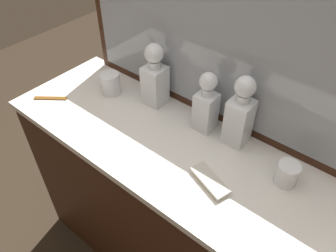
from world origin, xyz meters
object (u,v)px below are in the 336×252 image
Objects in this scene: crystal_decanter_rear at (239,118)px; crystal_tumbler_center at (287,175)px; silver_brush_right at (210,181)px; crystal_tumbler_left at (111,84)px; crystal_decanter_center at (155,80)px; crystal_decanter_left at (206,107)px; tortoiseshell_comb at (51,98)px.

crystal_tumbler_center is (0.23, -0.07, -0.08)m from crystal_decanter_rear.
crystal_tumbler_left is at bearing 166.60° from silver_brush_right.
crystal_decanter_center is 0.23m from crystal_tumbler_left.
silver_brush_right is (0.04, -0.24, -0.11)m from crystal_decanter_rear.
crystal_decanter_rear is 1.78× the size of silver_brush_right.
crystal_decanter_rear reaches higher than silver_brush_right.
crystal_decanter_left is 0.71m from tortoiseshell_comb.
crystal_tumbler_left is at bearing -178.96° from crystal_tumbler_center.
crystal_decanter_left is 1.56× the size of silver_brush_right.
crystal_tumbler_left is at bearing -171.15° from crystal_decanter_left.
crystal_decanter_left is at bearing 171.27° from crystal_tumbler_center.
silver_brush_right is (0.18, -0.23, -0.09)m from crystal_decanter_left.
crystal_decanter_center is 2.85× the size of crystal_tumbler_left.
silver_brush_right is at bearing -27.29° from crystal_decanter_center.
crystal_decanter_left is 3.07× the size of crystal_tumbler_center.
crystal_tumbler_center is at bearing -16.18° from crystal_decanter_rear.
crystal_decanter_rear reaches higher than crystal_decanter_left.
crystal_decanter_left reaches higher than crystal_tumbler_left.
crystal_tumbler_center is at bearing 41.08° from silver_brush_right.
crystal_tumbler_left reaches higher than silver_brush_right.
crystal_decanter_center is 3.37× the size of crystal_tumbler_center.
crystal_decanter_center is at bearing 152.71° from silver_brush_right.
crystal_decanter_center is 0.64m from crystal_tumbler_center.
crystal_decanter_center is at bearing 174.65° from crystal_tumbler_center.
tortoiseshell_comb is at bearing -156.40° from crystal_decanter_left.
crystal_decanter_rear is at bearing 20.46° from tortoiseshell_comb.
crystal_decanter_center is 2.18× the size of tortoiseshell_comb.
crystal_decanter_left is 1.99× the size of tortoiseshell_comb.
crystal_decanter_center is 1.10× the size of crystal_decanter_left.
crystal_decanter_left is 0.48m from crystal_tumbler_left.
crystal_decanter_rear is 2.97× the size of crystal_tumbler_left.
crystal_tumbler_center is 0.26m from silver_brush_right.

